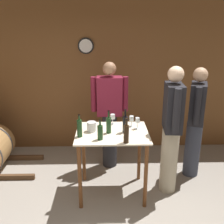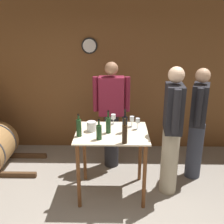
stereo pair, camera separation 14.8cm
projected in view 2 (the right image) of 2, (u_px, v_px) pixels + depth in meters
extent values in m
cube|color=brown|center=(111.00, 79.00, 4.81)|extent=(8.40, 0.05, 2.70)
cylinder|color=black|center=(89.00, 46.00, 4.59)|extent=(0.28, 0.03, 0.28)
cylinder|color=white|center=(89.00, 46.00, 4.58)|extent=(0.23, 0.01, 0.23)
cube|color=beige|center=(112.00, 133.00, 3.50)|extent=(0.96, 0.77, 0.02)
cylinder|color=brown|center=(78.00, 176.00, 3.35)|extent=(0.05, 0.05, 0.92)
cylinder|color=brown|center=(144.00, 177.00, 3.33)|extent=(0.05, 0.05, 0.92)
cylinder|color=brown|center=(85.00, 153.00, 3.97)|extent=(0.05, 0.05, 0.92)
cylinder|color=brown|center=(140.00, 153.00, 3.95)|extent=(0.05, 0.05, 0.92)
cylinder|color=#193819|center=(79.00, 128.00, 3.34)|extent=(0.07, 0.07, 0.23)
cylinder|color=#193819|center=(78.00, 117.00, 3.29)|extent=(0.02, 0.02, 0.08)
cylinder|color=black|center=(78.00, 115.00, 3.28)|extent=(0.03, 0.03, 0.02)
cylinder|color=#193819|center=(99.00, 132.00, 3.25)|extent=(0.07, 0.07, 0.18)
cylinder|color=#193819|center=(99.00, 122.00, 3.21)|extent=(0.02, 0.02, 0.09)
cylinder|color=black|center=(99.00, 120.00, 3.20)|extent=(0.03, 0.03, 0.02)
cylinder|color=#193819|center=(108.00, 125.00, 3.44)|extent=(0.06, 0.06, 0.21)
cylinder|color=#193819|center=(108.00, 114.00, 3.39)|extent=(0.02, 0.02, 0.10)
cylinder|color=black|center=(108.00, 111.00, 3.38)|extent=(0.03, 0.03, 0.02)
cylinder|color=black|center=(125.00, 134.00, 3.14)|extent=(0.06, 0.06, 0.23)
cylinder|color=black|center=(125.00, 122.00, 3.09)|extent=(0.02, 0.02, 0.09)
cylinder|color=black|center=(125.00, 119.00, 3.08)|extent=(0.03, 0.03, 0.02)
cylinder|color=black|center=(125.00, 125.00, 3.45)|extent=(0.07, 0.07, 0.22)
cylinder|color=black|center=(125.00, 113.00, 3.40)|extent=(0.02, 0.02, 0.10)
cylinder|color=black|center=(125.00, 110.00, 3.39)|extent=(0.03, 0.03, 0.02)
cylinder|color=silver|center=(113.00, 124.00, 3.78)|extent=(0.06, 0.06, 0.00)
cylinder|color=silver|center=(113.00, 121.00, 3.76)|extent=(0.01, 0.01, 0.08)
cylinder|color=silver|center=(113.00, 117.00, 3.74)|extent=(0.07, 0.07, 0.07)
cylinder|color=silver|center=(132.00, 126.00, 3.68)|extent=(0.06, 0.06, 0.00)
cylinder|color=silver|center=(132.00, 124.00, 3.67)|extent=(0.01, 0.01, 0.08)
cylinder|color=silver|center=(132.00, 119.00, 3.65)|extent=(0.06, 0.06, 0.07)
cylinder|color=silver|center=(137.00, 129.00, 3.60)|extent=(0.06, 0.06, 0.00)
cylinder|color=silver|center=(138.00, 126.00, 3.58)|extent=(0.01, 0.01, 0.09)
cylinder|color=silver|center=(138.00, 120.00, 3.56)|extent=(0.06, 0.06, 0.07)
cylinder|color=silver|center=(92.00, 126.00, 3.52)|extent=(0.12, 0.12, 0.13)
cylinder|color=#333847|center=(194.00, 150.00, 4.06)|extent=(0.24, 0.24, 0.89)
cube|color=black|center=(200.00, 104.00, 3.82)|extent=(0.34, 0.45, 0.60)
sphere|color=tan|center=(203.00, 75.00, 3.68)|extent=(0.21, 0.21, 0.21)
cylinder|color=black|center=(201.00, 98.00, 4.03)|extent=(0.09, 0.09, 0.54)
cylinder|color=black|center=(199.00, 107.00, 3.59)|extent=(0.09, 0.09, 0.54)
cylinder|color=#B7AD93|center=(169.00, 162.00, 3.68)|extent=(0.24, 0.24, 0.95)
cube|color=black|center=(174.00, 108.00, 3.43)|extent=(0.25, 0.42, 0.63)
sphere|color=beige|center=(176.00, 75.00, 3.28)|extent=(0.21, 0.21, 0.21)
cylinder|color=black|center=(172.00, 101.00, 3.65)|extent=(0.09, 0.09, 0.57)
cylinder|color=black|center=(176.00, 112.00, 3.18)|extent=(0.09, 0.09, 0.57)
cylinder|color=#232328|center=(111.00, 140.00, 4.39)|extent=(0.24, 0.24, 0.92)
cube|color=maroon|center=(111.00, 96.00, 4.14)|extent=(0.40, 0.22, 0.62)
sphere|color=#9E7051|center=(111.00, 69.00, 4.00)|extent=(0.21, 0.21, 0.21)
cylinder|color=maroon|center=(127.00, 94.00, 4.13)|extent=(0.09, 0.09, 0.56)
cylinder|color=maroon|center=(96.00, 94.00, 4.14)|extent=(0.09, 0.09, 0.56)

